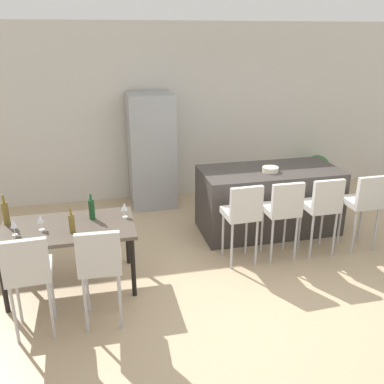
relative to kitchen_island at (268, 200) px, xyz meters
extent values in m
plane|color=tan|center=(-0.63, -1.02, -0.46)|extent=(10.00, 10.00, 0.00)
cube|color=beige|center=(-0.63, 1.82, 0.99)|extent=(10.00, 0.12, 2.90)
cube|color=#383330|center=(0.00, 0.00, 0.00)|extent=(1.95, 0.92, 0.92)
cube|color=beige|center=(-0.70, -0.78, 0.19)|extent=(0.42, 0.42, 0.08)
cube|color=beige|center=(-0.70, -0.95, 0.41)|extent=(0.40, 0.08, 0.36)
cylinder|color=#B2B2B7|center=(-0.87, -0.63, -0.16)|extent=(0.03, 0.03, 0.61)
cylinder|color=#B2B2B7|center=(-0.55, -0.61, -0.16)|extent=(0.03, 0.03, 0.61)
cylinder|color=#B2B2B7|center=(-0.86, -0.95, -0.16)|extent=(0.03, 0.03, 0.61)
cylinder|color=#B2B2B7|center=(-0.54, -0.93, -0.16)|extent=(0.03, 0.03, 0.61)
cube|color=beige|center=(-0.18, -0.78, 0.19)|extent=(0.40, 0.40, 0.08)
cube|color=beige|center=(-0.18, -0.95, 0.41)|extent=(0.40, 0.06, 0.36)
cylinder|color=#B2B2B7|center=(-0.34, -0.62, -0.16)|extent=(0.03, 0.03, 0.61)
cylinder|color=#B2B2B7|center=(-0.02, -0.62, -0.16)|extent=(0.03, 0.03, 0.61)
cylinder|color=#B2B2B7|center=(-0.34, -0.94, -0.16)|extent=(0.03, 0.03, 0.61)
cylinder|color=#B2B2B7|center=(-0.02, -0.94, -0.16)|extent=(0.03, 0.03, 0.61)
cube|color=beige|center=(0.36, -0.78, 0.19)|extent=(0.40, 0.40, 0.08)
cube|color=beige|center=(0.36, -0.95, 0.41)|extent=(0.40, 0.06, 0.36)
cylinder|color=#B2B2B7|center=(0.20, -0.62, -0.16)|extent=(0.03, 0.03, 0.61)
cylinder|color=#B2B2B7|center=(0.52, -0.62, -0.16)|extent=(0.03, 0.03, 0.61)
cylinder|color=#B2B2B7|center=(0.20, -0.94, -0.16)|extent=(0.03, 0.03, 0.61)
cylinder|color=#B2B2B7|center=(0.52, -0.94, -0.16)|extent=(0.03, 0.03, 0.61)
cube|color=beige|center=(0.95, -0.78, 0.19)|extent=(0.41, 0.41, 0.08)
cube|color=beige|center=(0.96, -0.95, 0.41)|extent=(0.40, 0.07, 0.36)
cylinder|color=#B2B2B7|center=(0.79, -0.62, -0.16)|extent=(0.03, 0.03, 0.61)
cylinder|color=#B2B2B7|center=(1.11, -0.62, -0.16)|extent=(0.03, 0.03, 0.61)
cylinder|color=#B2B2B7|center=(0.79, -0.94, -0.16)|extent=(0.03, 0.03, 0.61)
cylinder|color=#B2B2B7|center=(1.11, -0.94, -0.16)|extent=(0.03, 0.03, 0.61)
cube|color=#4C4238|center=(-2.72, -0.89, 0.26)|extent=(1.43, 0.84, 0.04)
cylinder|color=black|center=(-3.38, -0.53, -0.11)|extent=(0.05, 0.05, 0.70)
cylinder|color=black|center=(-2.07, -0.53, -0.11)|extent=(0.05, 0.05, 0.70)
cylinder|color=black|center=(-3.38, -1.25, -0.11)|extent=(0.05, 0.05, 0.70)
cylinder|color=black|center=(-2.07, -1.25, -0.11)|extent=(0.05, 0.05, 0.70)
cube|color=beige|center=(-3.04, -1.61, 0.19)|extent=(0.42, 0.42, 0.08)
cube|color=beige|center=(-3.04, -1.78, 0.41)|extent=(0.40, 0.08, 0.36)
cylinder|color=#B2B2B7|center=(-3.21, -1.46, -0.16)|extent=(0.03, 0.03, 0.61)
cylinder|color=#B2B2B7|center=(-2.89, -1.44, -0.16)|extent=(0.03, 0.03, 0.61)
cylinder|color=#B2B2B7|center=(-3.20, -1.78, -0.16)|extent=(0.03, 0.03, 0.61)
cylinder|color=#B2B2B7|center=(-2.88, -1.76, -0.16)|extent=(0.03, 0.03, 0.61)
cube|color=beige|center=(-2.40, -1.61, 0.19)|extent=(0.42, 0.42, 0.08)
cube|color=beige|center=(-2.41, -1.78, 0.41)|extent=(0.40, 0.08, 0.36)
cylinder|color=#B2B2B7|center=(-2.55, -1.44, -0.16)|extent=(0.03, 0.03, 0.61)
cylinder|color=#B2B2B7|center=(-2.23, -1.46, -0.16)|extent=(0.03, 0.03, 0.61)
cylinder|color=#B2B2B7|center=(-2.57, -1.76, -0.16)|extent=(0.03, 0.03, 0.61)
cylinder|color=#B2B2B7|center=(-2.25, -1.78, -0.16)|extent=(0.03, 0.03, 0.61)
cylinder|color=#194723|center=(-2.46, -0.74, 0.39)|extent=(0.07, 0.07, 0.23)
cylinder|color=#194723|center=(-2.46, -0.74, 0.54)|extent=(0.02, 0.02, 0.07)
cylinder|color=brown|center=(-3.37, -0.67, 0.41)|extent=(0.07, 0.07, 0.25)
cylinder|color=brown|center=(-3.37, -0.67, 0.58)|extent=(0.02, 0.02, 0.09)
cylinder|color=brown|center=(-2.66, -1.06, 0.38)|extent=(0.06, 0.06, 0.20)
cylinder|color=brown|center=(-2.66, -1.06, 0.52)|extent=(0.02, 0.02, 0.08)
cylinder|color=silver|center=(-3.25, -0.98, 0.28)|extent=(0.06, 0.06, 0.00)
cylinder|color=silver|center=(-3.25, -0.98, 0.32)|extent=(0.01, 0.01, 0.08)
cone|color=silver|center=(-3.25, -0.98, 0.41)|extent=(0.07, 0.07, 0.09)
cylinder|color=silver|center=(-2.10, -0.77, 0.28)|extent=(0.06, 0.06, 0.00)
cylinder|color=silver|center=(-2.10, -0.77, 0.32)|extent=(0.01, 0.01, 0.08)
cone|color=silver|center=(-2.10, -0.77, 0.41)|extent=(0.07, 0.07, 0.09)
cylinder|color=silver|center=(-2.99, -0.91, 0.28)|extent=(0.06, 0.06, 0.00)
cylinder|color=silver|center=(-2.99, -0.91, 0.32)|extent=(0.01, 0.01, 0.08)
cone|color=silver|center=(-2.99, -0.91, 0.41)|extent=(0.07, 0.07, 0.09)
cube|color=#939699|center=(-1.48, 1.38, 0.46)|extent=(0.72, 0.68, 1.84)
cylinder|color=beige|center=(-0.05, -0.10, 0.50)|extent=(0.22, 0.22, 0.07)
cylinder|color=#38383D|center=(1.52, 1.37, -0.35)|extent=(0.24, 0.24, 0.22)
sphere|color=#2D6B33|center=(1.52, 1.37, -0.03)|extent=(0.46, 0.46, 0.46)
camera|label=1|loc=(-2.35, -5.25, 2.24)|focal=39.51mm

